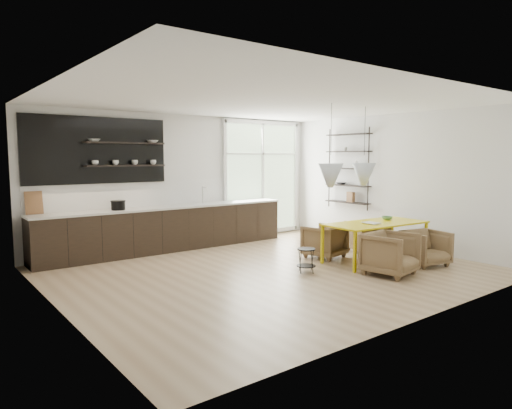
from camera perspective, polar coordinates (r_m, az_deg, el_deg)
name	(u,v)px	position (r m, az deg, el deg)	size (l,w,h in m)	color
room	(258,183)	(9.05, 0.26, 2.72)	(7.02, 6.01, 2.91)	tan
kitchen_run	(164,222)	(9.81, -11.42, -2.22)	(5.54, 0.69, 2.75)	black
right_shelving	(349,171)	(11.01, 11.53, 4.17)	(0.26, 1.22, 1.90)	black
dining_table	(376,225)	(8.91, 14.73, -2.52)	(2.08, 1.04, 0.74)	yellow
armchair_back_left	(324,241)	(9.10, 8.53, -4.55)	(0.69, 0.71, 0.65)	brown
armchair_back_right	(366,236)	(9.78, 13.64, -3.90)	(0.69, 0.71, 0.65)	brown
armchair_front_left	(390,254)	(8.01, 16.43, -5.91)	(0.77, 0.79, 0.72)	brown
armchair_front_right	(426,248)	(8.91, 20.45, -5.11)	(0.68, 0.70, 0.64)	brown
wire_stool	(306,257)	(7.90, 6.30, -6.55)	(0.33, 0.33, 0.42)	black
table_book	(368,224)	(8.62, 13.77, -2.34)	(0.22, 0.29, 0.03)	white
table_bowl	(387,218)	(9.37, 16.06, -1.63)	(0.21, 0.21, 0.07)	#568959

